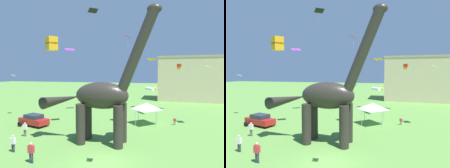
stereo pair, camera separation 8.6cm
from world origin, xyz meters
TOP-DOWN VIEW (x-y plane):
  - ground_plane at (0.00, 0.00)m, footprint 240.00×240.00m
  - dinosaur_sculpture at (-1.56, 4.54)m, footprint 12.92×2.74m
  - parked_sedan_left at (-12.45, 8.12)m, footprint 4.51×2.76m
  - person_strolling_adult at (5.96, 13.72)m, footprint 0.39×0.17m
  - person_far_spectator at (-5.44, -1.24)m, footprint 0.64×0.28m
  - person_watching_child at (-8.44, 0.12)m, footprint 0.59×0.26m
  - person_near_flyer at (-10.47, 4.06)m, footprint 0.59×0.26m
  - festival_canopy_tent at (2.18, 13.02)m, footprint 3.15×3.15m
  - kite_far_right at (9.89, 13.86)m, footprint 1.13×1.34m
  - kite_mid_left at (2.25, 19.70)m, footprint 2.19×2.10m
  - kite_mid_center at (2.02, 23.71)m, footprint 1.90×1.67m
  - kite_near_high at (7.00, 24.15)m, footprint 0.90×0.90m
  - kite_high_right at (2.42, -1.72)m, footprint 0.57×0.71m
  - kite_trailing at (-19.60, 12.43)m, footprint 1.01×0.89m
  - kite_high_left at (-5.79, 2.41)m, footprint 1.24×1.24m
  - kite_near_low at (-7.68, 9.55)m, footprint 1.51×1.45m
  - kite_drifting at (-0.61, 12.75)m, footprint 0.99×0.99m
  - kite_mid_right at (-7.33, 17.20)m, footprint 1.88×1.82m
  - background_building_block at (13.69, 40.24)m, footprint 22.59×9.35m

SIDE VIEW (x-z plane):
  - ground_plane at x=0.00m, z-range 0.00..0.00m
  - person_strolling_adult at x=5.96m, z-range 0.11..1.14m
  - parked_sedan_left at x=-12.45m, z-range 0.03..1.58m
  - person_watching_child at x=-8.44m, z-range 0.17..1.73m
  - person_near_flyer at x=-10.47m, z-range 0.17..1.76m
  - person_far_spectator at x=-5.44m, z-range 0.18..1.88m
  - festival_canopy_tent at x=2.18m, z-range 1.04..4.04m
  - kite_mid_left at x=2.25m, z-range 4.09..4.71m
  - dinosaur_sculpture at x=-1.56m, z-range -1.87..11.63m
  - background_building_block at x=13.69m, z-range 0.01..11.34m
  - kite_drifting at x=-0.61m, z-range 5.30..6.46m
  - kite_trailing at x=-19.60m, z-range 6.60..6.88m
  - kite_far_right at x=9.89m, z-range 7.85..8.16m
  - kite_near_high at x=7.00m, z-range 7.83..8.82m
  - kite_high_right at x=2.42m, z-range 9.01..9.83m
  - kite_mid_center at x=2.02m, z-range 8.71..10.68m
  - kite_high_left at x=-5.79m, z-range 9.32..10.60m
  - kite_near_low at x=-7.68m, z-range 10.09..10.46m
  - kite_mid_right at x=-7.33m, z-range 16.61..18.64m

